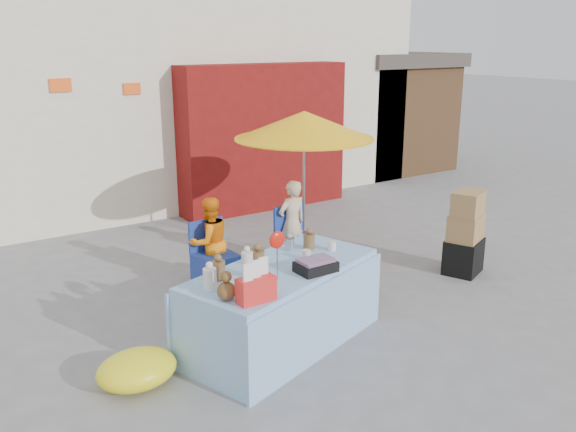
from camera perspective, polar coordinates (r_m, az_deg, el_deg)
ground at (r=6.95m, az=0.68°, el=-9.50°), size 80.00×80.00×0.00m
backdrop at (r=13.30m, az=-16.73°, el=15.98°), size 14.00×8.00×7.80m
market_table at (r=6.23m, az=-0.60°, el=-8.33°), size 2.38×1.64×1.31m
chair_left at (r=7.69m, az=-6.81°, el=-4.93°), size 0.50×0.49×0.85m
chair_right at (r=8.29m, az=0.89°, el=-3.22°), size 0.50×0.49×0.85m
vendor_orange at (r=7.69m, az=-7.34°, el=-2.42°), size 0.58×0.46×1.15m
vendor_beige at (r=8.29m, az=0.38°, el=-0.70°), size 0.45×0.31×1.20m
umbrella at (r=8.30m, az=1.54°, el=8.44°), size 1.90×1.90×2.09m
box_stack at (r=8.37m, az=16.24°, el=-1.78°), size 0.63×0.58×1.13m
tarp_bundle at (r=5.80m, az=-13.96°, el=-13.76°), size 0.86×0.76×0.33m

